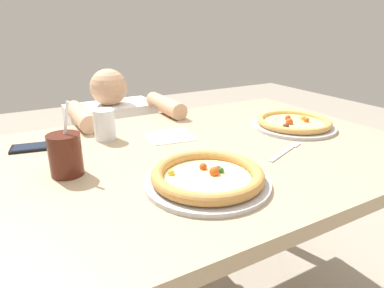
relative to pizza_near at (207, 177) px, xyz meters
The scene contains 9 objects.
dining_table 0.27m from the pizza_near, 63.40° to the left, with size 1.38×0.95×0.75m.
pizza_near is the anchor object (origin of this frame).
pizza_far 0.59m from the pizza_near, 23.94° to the left, with size 0.31×0.31×0.04m.
drink_cup_colored 0.38m from the pizza_near, 141.07° to the left, with size 0.09×0.09×0.20m.
water_cup_clear 0.48m from the pizza_near, 104.94° to the left, with size 0.07×0.07×0.11m.
paper_napkin 0.39m from the pizza_near, 78.08° to the left, with size 0.16×0.14×0.00m, color white.
fork 0.35m from the pizza_near, 11.86° to the left, with size 0.19×0.09×0.00m.
cell_phone 0.60m from the pizza_near, 125.09° to the left, with size 0.16×0.10×0.01m.
diner_seated 0.97m from the pizza_near, 88.37° to the left, with size 0.44×0.53×0.93m.
Camera 1 is at (-0.52, -0.86, 1.14)m, focal length 31.51 mm.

